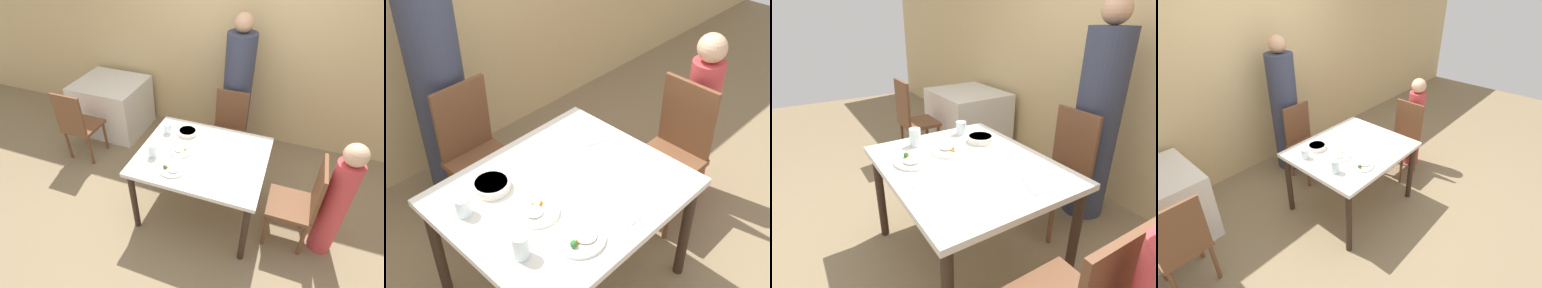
{
  "view_description": "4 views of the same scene",
  "coord_description": "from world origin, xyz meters",
  "views": [
    {
      "loc": [
        0.66,
        -2.07,
        2.53
      ],
      "look_at": [
        -0.09,
        -0.04,
        0.87
      ],
      "focal_mm": 28.0,
      "sensor_mm": 36.0,
      "label": 1
    },
    {
      "loc": [
        -1.24,
        -1.31,
        2.4
      ],
      "look_at": [
        0.1,
        -0.01,
        0.98
      ],
      "focal_mm": 45.0,
      "sensor_mm": 36.0,
      "label": 2
    },
    {
      "loc": [
        1.43,
        -0.89,
        1.6
      ],
      "look_at": [
        0.01,
        -0.03,
        0.89
      ],
      "focal_mm": 28.0,
      "sensor_mm": 36.0,
      "label": 3
    },
    {
      "loc": [
        -2.03,
        -1.78,
        2.39
      ],
      "look_at": [
        -0.11,
        -0.08,
        0.87
      ],
      "focal_mm": 28.0,
      "sensor_mm": 36.0,
      "label": 4
    }
  ],
  "objects": [
    {
      "name": "ground_plane",
      "position": [
        0.0,
        0.0,
        0.0
      ],
      "size": [
        10.0,
        10.0,
        0.0
      ],
      "primitive_type": "plane",
      "color": "#847051"
    },
    {
      "name": "dining_table",
      "position": [
        0.0,
        0.0,
        0.66
      ],
      "size": [
        1.19,
        0.99,
        0.75
      ],
      "color": "silver",
      "rests_on": "ground_plane"
    },
    {
      "name": "chair_adult_spot",
      "position": [
        0.04,
        0.84,
        0.51
      ],
      "size": [
        0.4,
        0.4,
        0.95
      ],
      "color": "brown",
      "rests_on": "ground_plane"
    },
    {
      "name": "chair_child_spot",
      "position": [
        0.94,
        -0.05,
        0.51
      ],
      "size": [
        0.4,
        0.4,
        0.95
      ],
      "rotation": [
        0.0,
        0.0,
        -1.57
      ],
      "color": "brown",
      "rests_on": "ground_plane"
    },
    {
      "name": "person_adult",
      "position": [
        0.04,
        1.18,
        0.81
      ],
      "size": [
        0.34,
        0.34,
        1.74
      ],
      "color": "#33384C",
      "rests_on": "ground_plane"
    },
    {
      "name": "person_child",
      "position": [
        1.21,
        -0.05,
        0.59
      ],
      "size": [
        0.21,
        0.21,
        1.22
      ],
      "color": "#C63D42",
      "rests_on": "ground_plane"
    },
    {
      "name": "bowl_curry",
      "position": [
        -0.25,
        0.26,
        0.77
      ],
      "size": [
        0.19,
        0.19,
        0.05
      ],
      "color": "silver",
      "rests_on": "dining_table"
    },
    {
      "name": "plate_rice_adult",
      "position": [
        -0.18,
        -0.29,
        0.76
      ],
      "size": [
        0.25,
        0.25,
        0.05
      ],
      "color": "white",
      "rests_on": "dining_table"
    },
    {
      "name": "plate_rice_child",
      "position": [
        -0.21,
        -0.03,
        0.76
      ],
      "size": [
        0.21,
        0.21,
        0.04
      ],
      "color": "white",
      "rests_on": "dining_table"
    },
    {
      "name": "glass_water_tall",
      "position": [
        -0.43,
        -0.17,
        0.81
      ],
      "size": [
        0.08,
        0.08,
        0.13
      ],
      "color": "silver",
      "rests_on": "dining_table"
    },
    {
      "name": "glass_water_short",
      "position": [
        -0.45,
        0.22,
        0.8
      ],
      "size": [
        0.08,
        0.08,
        0.1
      ],
      "color": "silver",
      "rests_on": "dining_table"
    },
    {
      "name": "napkin_folded",
      "position": [
        0.06,
        -0.34,
        0.75
      ],
      "size": [
        0.14,
        0.14,
        0.01
      ],
      "color": "white",
      "rests_on": "dining_table"
    },
    {
      "name": "fork_steel",
      "position": [
        0.41,
        0.14,
        0.75
      ],
      "size": [
        0.18,
        0.08,
        0.01
      ],
      "color": "silver",
      "rests_on": "dining_table"
    }
  ]
}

